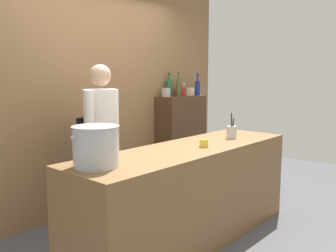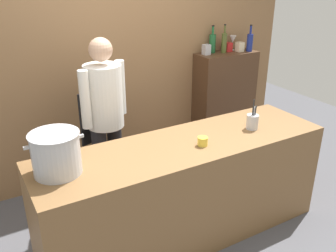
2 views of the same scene
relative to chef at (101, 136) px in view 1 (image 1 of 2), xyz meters
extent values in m
plane|color=#4C4C51|center=(0.38, -0.80, -0.96)|extent=(8.00, 8.00, 0.00)
cube|color=olive|center=(0.38, 0.60, 0.54)|extent=(4.40, 0.10, 3.00)
cube|color=brown|center=(0.38, -0.80, -0.51)|extent=(2.48, 0.70, 0.90)
cube|color=#472D1C|center=(1.71, 0.39, -0.33)|extent=(0.76, 0.32, 1.27)
cylinder|color=black|center=(0.09, 0.04, -0.54)|extent=(0.14, 0.14, 0.84)
cylinder|color=black|center=(-0.09, -0.04, -0.54)|extent=(0.14, 0.14, 0.84)
cylinder|color=white|center=(0.00, 0.00, 0.17)|extent=(0.34, 0.34, 0.58)
cube|color=black|center=(-0.07, 0.16, -0.07)|extent=(0.28, 0.14, 0.52)
cylinder|color=white|center=(0.20, 0.08, 0.19)|extent=(0.09, 0.09, 0.52)
cylinder|color=white|center=(-0.20, -0.09, 0.19)|extent=(0.09, 0.09, 0.52)
sphere|color=tan|center=(0.00, 0.00, 0.59)|extent=(0.21, 0.21, 0.21)
cylinder|color=#B7BABF|center=(-0.63, -0.75, 0.08)|extent=(0.33, 0.33, 0.29)
cylinder|color=#B7BABF|center=(-0.63, -0.75, 0.23)|extent=(0.34, 0.34, 0.01)
cube|color=#B7BABF|center=(-0.81, -0.75, 0.17)|extent=(0.04, 0.02, 0.02)
cube|color=#B7BABF|center=(-0.45, -0.75, 0.17)|extent=(0.04, 0.02, 0.02)
cylinder|color=#B7BABF|center=(1.04, -0.84, 0.00)|extent=(0.10, 0.10, 0.13)
cylinder|color=#B7BABF|center=(1.04, -0.84, 0.05)|extent=(0.02, 0.02, 0.19)
cylinder|color=#262626|center=(1.04, -0.84, 0.08)|extent=(0.03, 0.03, 0.25)
cylinder|color=#262626|center=(1.06, -0.84, 0.05)|extent=(0.01, 0.03, 0.19)
cylinder|color=#262626|center=(1.04, -0.85, 0.05)|extent=(0.02, 0.02, 0.20)
cylinder|color=yellow|center=(0.48, -0.90, -0.03)|extent=(0.08, 0.08, 0.07)
cylinder|color=#475123|center=(1.68, 0.41, 0.42)|extent=(0.06, 0.06, 0.23)
cylinder|color=#475123|center=(1.68, 0.41, 0.58)|extent=(0.02, 0.02, 0.09)
cylinder|color=black|center=(1.68, 0.41, 0.63)|extent=(0.03, 0.03, 0.01)
cylinder|color=#1E592D|center=(1.56, 0.48, 0.41)|extent=(0.08, 0.08, 0.21)
cylinder|color=#1E592D|center=(1.56, 0.48, 0.56)|extent=(0.03, 0.03, 0.09)
cylinder|color=black|center=(1.56, 0.48, 0.62)|extent=(0.03, 0.03, 0.01)
cylinder|color=navy|center=(2.00, 0.32, 0.41)|extent=(0.07, 0.07, 0.20)
cylinder|color=navy|center=(2.00, 0.32, 0.56)|extent=(0.03, 0.03, 0.10)
cylinder|color=black|center=(2.00, 0.32, 0.61)|extent=(0.03, 0.03, 0.01)
cylinder|color=silver|center=(1.86, 0.47, 0.31)|extent=(0.06, 0.06, 0.01)
cylinder|color=silver|center=(1.86, 0.47, 0.35)|extent=(0.01, 0.01, 0.08)
cone|color=silver|center=(1.86, 0.47, 0.44)|extent=(0.08, 0.08, 0.09)
cube|color=#B2B2B7|center=(1.44, 0.43, 0.36)|extent=(0.08, 0.08, 0.12)
cube|color=beige|center=(1.88, 0.37, 0.36)|extent=(0.08, 0.08, 0.11)
cube|color=red|center=(1.77, 0.44, 0.36)|extent=(0.08, 0.08, 0.11)
camera|label=1|loc=(-2.20, -2.83, 0.59)|focal=38.89mm
camera|label=2|loc=(-1.09, -3.05, 1.25)|focal=39.62mm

